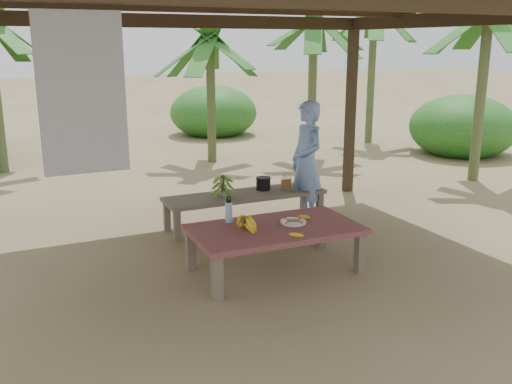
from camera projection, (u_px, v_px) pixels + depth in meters
name	position (u px, v px, depth m)	size (l,w,h in m)	color
ground	(255.00, 263.00, 6.43)	(80.00, 80.00, 0.00)	olive
pavilion	(255.00, 5.00, 5.71)	(6.60, 5.60, 2.95)	black
work_table	(275.00, 233.00, 6.13)	(1.83, 1.05, 0.50)	brown
bench	(245.00, 197.00, 7.68)	(2.21, 0.63, 0.45)	brown
ripe_banana_bunch	(243.00, 223.00, 5.96)	(0.28, 0.24, 0.17)	yellow
plate	(293.00, 222.00, 6.22)	(0.28, 0.28, 0.04)	white
loose_banana_front	(296.00, 235.00, 5.79)	(0.04, 0.16, 0.04)	yellow
loose_banana_side	(305.00, 217.00, 6.39)	(0.04, 0.14, 0.04)	yellow
water_flask	(229.00, 211.00, 6.25)	(0.08, 0.08, 0.30)	#3D8BC1
green_banana_stalk	(223.00, 185.00, 7.50)	(0.26, 0.26, 0.30)	#598C2D
cooking_pot	(263.00, 184.00, 7.85)	(0.20, 0.20, 0.17)	black
skewer_rack	(286.00, 181.00, 7.83)	(0.18, 0.08, 0.24)	#A57F47
woman	(307.00, 162.00, 7.79)	(0.61, 0.40, 1.67)	#7499DC
banana_plant_ne	(314.00, 30.00, 11.65)	(1.80, 1.80, 3.15)	#596638
banana_plant_n	(210.00, 49.00, 11.38)	(1.80, 1.80, 2.77)	#596638
banana_plant_e	(488.00, 26.00, 9.67)	(1.80, 1.80, 3.19)	#596638
banana_plant_far	(374.00, 19.00, 13.53)	(1.80, 1.80, 3.47)	#596638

